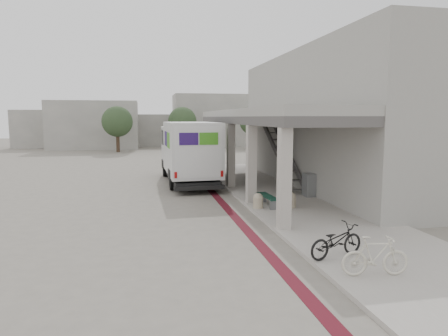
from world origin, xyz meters
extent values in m
plane|color=slate|center=(0.00, 0.00, 0.00)|extent=(120.00, 120.00, 0.00)
cube|color=#4F0F19|center=(1.00, 2.00, 0.01)|extent=(0.35, 40.00, 0.01)
cube|color=#9F988E|center=(4.00, 0.00, 0.06)|extent=(4.40, 28.00, 0.12)
cube|color=gray|center=(7.35, 4.50, 3.50)|extent=(4.30, 17.00, 7.00)
cube|color=#4F4B4A|center=(3.60, 4.50, 3.50)|extent=(3.40, 16.90, 0.35)
cube|color=gray|center=(3.60, 4.50, 3.85)|extent=(3.40, 16.90, 0.35)
cube|color=gray|center=(-8.00, 34.00, 2.75)|extent=(10.00, 6.00, 5.50)
cube|color=gray|center=(-1.00, 38.00, 2.00)|extent=(8.00, 6.00, 4.00)
cube|color=gray|center=(6.00, 36.00, 3.25)|extent=(9.00, 6.00, 6.50)
cube|color=gray|center=(-14.00, 37.00, 2.25)|extent=(7.00, 5.00, 4.50)
cylinder|color=#38281C|center=(-5.00, 28.00, 1.20)|extent=(0.36, 0.36, 2.40)
sphere|color=#293C23|center=(-5.00, 28.00, 3.20)|extent=(3.20, 3.20, 3.20)
cylinder|color=#38281C|center=(2.00, 30.00, 1.20)|extent=(0.36, 0.36, 2.40)
sphere|color=#293C23|center=(2.00, 30.00, 3.20)|extent=(3.20, 3.20, 3.20)
cylinder|color=#38281C|center=(10.00, 29.00, 1.20)|extent=(0.36, 0.36, 2.40)
sphere|color=#293C23|center=(10.00, 29.00, 3.20)|extent=(3.20, 3.20, 3.20)
cube|color=black|center=(0.17, 6.71, 0.42)|extent=(2.37, 7.33, 0.31)
cube|color=silver|center=(0.20, 5.77, 2.03)|extent=(2.63, 5.47, 2.70)
cube|color=silver|center=(0.11, 9.36, 1.87)|extent=(2.55, 2.04, 2.39)
cube|color=silver|center=(0.08, 10.45, 0.99)|extent=(2.30, 0.68, 0.83)
cube|color=black|center=(0.09, 10.19, 2.44)|extent=(2.30, 0.56, 1.09)
cube|color=black|center=(0.27, 2.96, 0.36)|extent=(2.40, 0.32, 0.19)
cube|color=#2A1358|center=(-1.07, 6.47, 2.50)|extent=(0.06, 1.46, 0.78)
cube|color=#3C8B1E|center=(-1.03, 4.91, 2.50)|extent=(0.06, 1.46, 0.78)
cube|color=#2A1358|center=(-0.20, 3.03, 2.65)|extent=(0.88, 0.05, 0.57)
cube|color=#3C8B1E|center=(0.74, 3.05, 2.65)|extent=(0.88, 0.05, 0.57)
cylinder|color=black|center=(-0.99, 9.38, 0.47)|extent=(0.31, 0.94, 0.94)
cylinder|color=black|center=(1.20, 9.44, 0.47)|extent=(0.31, 0.94, 0.94)
cylinder|color=black|center=(-0.86, 4.60, 0.47)|extent=(0.31, 0.94, 0.94)
cylinder|color=black|center=(1.32, 4.66, 0.47)|extent=(0.31, 0.94, 0.94)
cube|color=slate|center=(2.64, -0.97, 0.30)|extent=(0.37, 0.09, 0.36)
cube|color=slate|center=(2.56, 0.46, 0.30)|extent=(0.37, 0.09, 0.36)
cube|color=#13392B|center=(2.47, -0.26, 0.50)|extent=(0.19, 1.73, 0.04)
cube|color=#13392B|center=(2.60, -0.26, 0.50)|extent=(0.19, 1.73, 0.04)
cube|color=#13392B|center=(2.73, -0.25, 0.50)|extent=(0.19, 1.73, 0.04)
cylinder|color=gray|center=(3.38, -0.73, 0.33)|extent=(0.42, 0.42, 0.42)
sphere|color=gray|center=(3.38, -0.73, 0.54)|extent=(0.42, 0.42, 0.42)
cylinder|color=tan|center=(2.10, -0.57, 0.32)|extent=(0.39, 0.39, 0.39)
sphere|color=tan|center=(2.10, -0.57, 0.51)|extent=(0.39, 0.39, 0.39)
cube|color=gray|center=(5.00, 1.25, 0.64)|extent=(0.47, 0.62, 1.03)
imported|color=black|center=(2.50, -6.29, 0.55)|extent=(1.72, 1.00, 0.86)
imported|color=beige|center=(2.79, -7.56, 0.58)|extent=(1.58, 0.64, 0.92)
camera|label=1|loc=(-2.16, -15.29, 3.64)|focal=32.00mm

